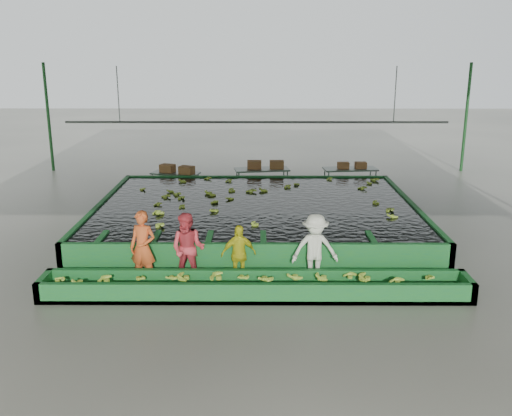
{
  "coord_description": "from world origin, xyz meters",
  "views": [
    {
      "loc": [
        0.07,
        -15.88,
        5.58
      ],
      "look_at": [
        0.0,
        0.5,
        1.0
      ],
      "focal_mm": 40.0,
      "sensor_mm": 36.0,
      "label": 1
    }
  ],
  "objects_px": {
    "flotation_tank": "(256,216)",
    "packing_table_right": "(350,180)",
    "packing_table_mid": "(262,181)",
    "box_stack_left": "(177,173)",
    "box_stack_mid": "(265,168)",
    "sorting_trough": "(255,286)",
    "worker_b": "(188,249)",
    "box_stack_right": "(352,168)",
    "packing_table_left": "(176,183)",
    "worker_c": "(238,254)",
    "worker_a": "(143,248)",
    "worker_d": "(315,249)"
  },
  "relations": [
    {
      "from": "worker_d",
      "to": "packing_table_left",
      "type": "distance_m",
      "value": 10.19
    },
    {
      "from": "box_stack_right",
      "to": "worker_a",
      "type": "bearing_deg",
      "value": -125.06
    },
    {
      "from": "sorting_trough",
      "to": "packing_table_mid",
      "type": "height_order",
      "value": "packing_table_mid"
    },
    {
      "from": "box_stack_right",
      "to": "packing_table_left",
      "type": "bearing_deg",
      "value": -177.47
    },
    {
      "from": "sorting_trough",
      "to": "box_stack_mid",
      "type": "distance_m",
      "value": 10.08
    },
    {
      "from": "flotation_tank",
      "to": "worker_c",
      "type": "bearing_deg",
      "value": -95.51
    },
    {
      "from": "sorting_trough",
      "to": "packing_table_left",
      "type": "relative_size",
      "value": 5.33
    },
    {
      "from": "flotation_tank",
      "to": "box_stack_mid",
      "type": "bearing_deg",
      "value": 85.9
    },
    {
      "from": "sorting_trough",
      "to": "box_stack_right",
      "type": "height_order",
      "value": "box_stack_right"
    },
    {
      "from": "worker_c",
      "to": "packing_table_mid",
      "type": "bearing_deg",
      "value": 69.88
    },
    {
      "from": "worker_d",
      "to": "worker_c",
      "type": "bearing_deg",
      "value": 174.98
    },
    {
      "from": "sorting_trough",
      "to": "worker_d",
      "type": "bearing_deg",
      "value": 28.89
    },
    {
      "from": "worker_a",
      "to": "worker_d",
      "type": "height_order",
      "value": "worker_a"
    },
    {
      "from": "worker_c",
      "to": "worker_d",
      "type": "relative_size",
      "value": 0.85
    },
    {
      "from": "flotation_tank",
      "to": "packing_table_mid",
      "type": "distance_m",
      "value": 4.92
    },
    {
      "from": "packing_table_left",
      "to": "sorting_trough",
      "type": "bearing_deg",
      "value": -71.84
    },
    {
      "from": "sorting_trough",
      "to": "packing_table_right",
      "type": "height_order",
      "value": "packing_table_right"
    },
    {
      "from": "box_stack_right",
      "to": "worker_c",
      "type": "bearing_deg",
      "value": -114.37
    },
    {
      "from": "packing_table_right",
      "to": "packing_table_left",
      "type": "bearing_deg",
      "value": -177.24
    },
    {
      "from": "worker_a",
      "to": "box_stack_left",
      "type": "bearing_deg",
      "value": 109.04
    },
    {
      "from": "box_stack_left",
      "to": "box_stack_right",
      "type": "bearing_deg",
      "value": 3.23
    },
    {
      "from": "worker_b",
      "to": "box_stack_mid",
      "type": "xyz_separation_m",
      "value": [
        2.0,
        9.25,
        0.09
      ]
    },
    {
      "from": "worker_a",
      "to": "packing_table_mid",
      "type": "relative_size",
      "value": 0.85
    },
    {
      "from": "box_stack_mid",
      "to": "packing_table_right",
      "type": "bearing_deg",
      "value": 2.11
    },
    {
      "from": "worker_b",
      "to": "packing_table_right",
      "type": "xyz_separation_m",
      "value": [
        5.4,
        9.37,
        -0.41
      ]
    },
    {
      "from": "packing_table_mid",
      "to": "box_stack_left",
      "type": "relative_size",
      "value": 1.5
    },
    {
      "from": "sorting_trough",
      "to": "box_stack_left",
      "type": "relative_size",
      "value": 6.99
    },
    {
      "from": "sorting_trough",
      "to": "box_stack_mid",
      "type": "xyz_separation_m",
      "value": [
        0.35,
        10.05,
        0.73
      ]
    },
    {
      "from": "packing_table_right",
      "to": "sorting_trough",
      "type": "bearing_deg",
      "value": -110.29
    },
    {
      "from": "packing_table_mid",
      "to": "box_stack_mid",
      "type": "height_order",
      "value": "box_stack_mid"
    },
    {
      "from": "box_stack_mid",
      "to": "packing_table_mid",
      "type": "bearing_deg",
      "value": -168.79
    },
    {
      "from": "worker_b",
      "to": "box_stack_left",
      "type": "relative_size",
      "value": 1.24
    },
    {
      "from": "worker_b",
      "to": "packing_table_mid",
      "type": "bearing_deg",
      "value": 91.27
    },
    {
      "from": "flotation_tank",
      "to": "sorting_trough",
      "type": "distance_m",
      "value": 5.1
    },
    {
      "from": "worker_c",
      "to": "packing_table_right",
      "type": "height_order",
      "value": "worker_c"
    },
    {
      "from": "flotation_tank",
      "to": "worker_b",
      "type": "distance_m",
      "value": 4.62
    },
    {
      "from": "worker_c",
      "to": "box_stack_left",
      "type": "xyz_separation_m",
      "value": [
        -2.73,
        8.96,
        0.11
      ]
    },
    {
      "from": "worker_b",
      "to": "worker_d",
      "type": "relative_size",
      "value": 1.01
    },
    {
      "from": "sorting_trough",
      "to": "box_stack_mid",
      "type": "relative_size",
      "value": 6.9
    },
    {
      "from": "worker_b",
      "to": "flotation_tank",
      "type": "bearing_deg",
      "value": 81.72
    },
    {
      "from": "worker_d",
      "to": "box_stack_left",
      "type": "bearing_deg",
      "value": 112.13
    },
    {
      "from": "worker_a",
      "to": "packing_table_mid",
      "type": "height_order",
      "value": "worker_a"
    },
    {
      "from": "flotation_tank",
      "to": "worker_a",
      "type": "relative_size",
      "value": 5.45
    },
    {
      "from": "packing_table_mid",
      "to": "sorting_trough",
      "type": "bearing_deg",
      "value": -91.19
    },
    {
      "from": "flotation_tank",
      "to": "packing_table_right",
      "type": "relative_size",
      "value": 4.71
    },
    {
      "from": "packing_table_left",
      "to": "box_stack_mid",
      "type": "bearing_deg",
      "value": 3.38
    },
    {
      "from": "worker_c",
      "to": "packing_table_mid",
      "type": "distance_m",
      "value": 9.24
    },
    {
      "from": "flotation_tank",
      "to": "box_stack_mid",
      "type": "distance_m",
      "value": 4.99
    },
    {
      "from": "box_stack_left",
      "to": "box_stack_right",
      "type": "xyz_separation_m",
      "value": [
        6.96,
        0.39,
        0.11
      ]
    },
    {
      "from": "sorting_trough",
      "to": "box_stack_right",
      "type": "relative_size",
      "value": 8.68
    }
  ]
}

